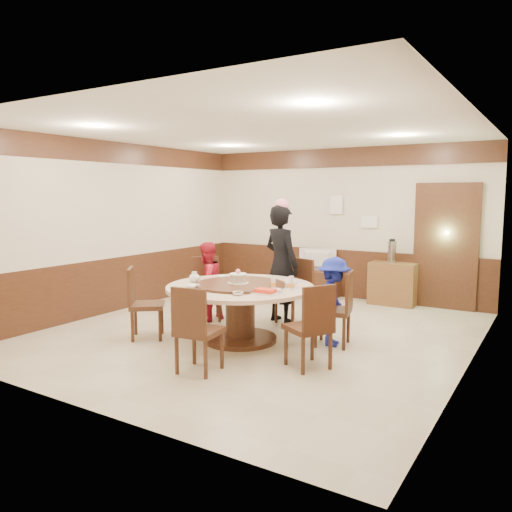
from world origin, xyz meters
The scene contains 29 objects.
room centered at (0.01, 0.01, 1.08)m, with size 6.00×6.04×2.84m.
banquet_table centered at (-0.01, -0.48, 0.53)m, with size 1.94×1.94×0.78m.
chair_0 centered at (1.13, 0.00, 0.30)m, with size 0.53×0.52×0.97m.
chair_1 centered at (0.17, 0.74, 0.30)m, with size 0.56×0.56×0.97m.
chair_2 centered at (-1.09, 0.21, 0.30)m, with size 0.62×0.62×0.97m.
chair_3 centered at (-1.18, -1.04, 0.30)m, with size 0.62×0.62×0.97m.
chair_4 centered at (0.25, -1.70, 0.30)m, with size 0.49×0.50×0.97m.
chair_5 centered at (1.23, -0.94, 0.30)m, with size 0.61×0.60×0.97m.
person_standing centered at (-0.03, 0.69, 0.90)m, with size 0.65×0.43×1.79m, color black.
person_red centered at (-1.04, 0.15, 0.61)m, with size 0.59×0.46×1.22m, color #B01729.
person_blue centered at (1.12, 0.00, 0.58)m, with size 0.74×0.43×1.15m, color #172395.
birthday_cake centered at (-0.03, -0.49, 0.85)m, with size 0.28×0.28×0.19m.
teapot_left centered at (-0.68, -0.60, 0.81)m, with size 0.17×0.15×0.13m, color white.
teapot_right centered at (0.62, -0.24, 0.81)m, with size 0.17×0.15×0.13m, color white.
bowl_0 centered at (-0.55, -0.11, 0.77)m, with size 0.14×0.14×0.03m, color white.
bowl_1 centered at (0.32, -1.02, 0.77)m, with size 0.13×0.13×0.04m, color white.
bowl_2 centered at (-0.43, -0.94, 0.77)m, with size 0.17×0.17×0.04m, color white.
bowl_3 centered at (0.62, -0.63, 0.77)m, with size 0.14×0.14×0.04m, color white.
saucer_near centered at (-0.26, -1.13, 0.76)m, with size 0.18×0.18×0.01m, color white.
saucer_far centered at (0.44, 0.02, 0.76)m, with size 0.18×0.18×0.01m, color white.
shrimp_platter centered at (0.56, -0.79, 0.78)m, with size 0.30×0.20×0.06m.
bottle_0 centered at (0.51, -0.51, 0.83)m, with size 0.06×0.06×0.16m, color white.
bottle_1 centered at (0.73, -0.45, 0.83)m, with size 0.06×0.06×0.16m, color white.
tv_stand centered at (-0.39, 2.75, 0.25)m, with size 0.85×0.45×0.50m, color #402214.
television centered at (-0.39, 2.75, 0.71)m, with size 0.72×0.09×0.41m, color gray.
side_cabinet centered at (1.07, 2.78, 0.38)m, with size 0.80×0.40×0.75m, color brown.
thermos centered at (1.04, 2.78, 0.94)m, with size 0.15×0.15×0.38m, color silver.
notice_left centered at (-0.10, 2.96, 1.75)m, with size 0.25×0.00×0.35m, color white.
notice_right centered at (0.55, 2.96, 1.45)m, with size 0.30×0.00×0.22m, color white.
Camera 1 is at (3.57, -5.88, 1.94)m, focal length 35.00 mm.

